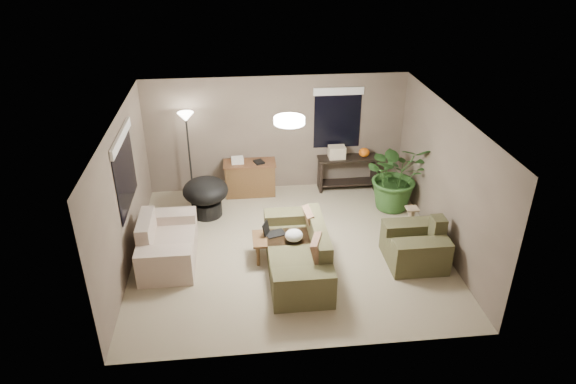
{
  "coord_description": "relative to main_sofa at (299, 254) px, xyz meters",
  "views": [
    {
      "loc": [
        -0.85,
        -7.71,
        5.22
      ],
      "look_at": [
        0.0,
        0.2,
        1.05
      ],
      "focal_mm": 32.0,
      "sensor_mm": 36.0,
      "label": 1
    }
  ],
  "objects": [
    {
      "name": "pumpkin",
      "position": [
        1.77,
        2.87,
        0.55
      ],
      "size": [
        0.3,
        0.3,
        0.19
      ],
      "primitive_type": "ellipsoid",
      "rotation": [
        0.0,
        0.0,
        -0.34
      ],
      "color": "orange",
      "rests_on": "console_table"
    },
    {
      "name": "coffee_table",
      "position": [
        -0.26,
        0.38,
        0.06
      ],
      "size": [
        1.0,
        0.55,
        0.42
      ],
      "color": "brown",
      "rests_on": "ground"
    },
    {
      "name": "cat_scratching_post",
      "position": [
        2.26,
        0.99,
        -0.08
      ],
      "size": [
        0.32,
        0.32,
        0.5
      ],
      "color": "tan",
      "rests_on": "ground"
    },
    {
      "name": "room_shell",
      "position": [
        -0.1,
        0.63,
        0.96
      ],
      "size": [
        5.5,
        5.5,
        5.5
      ],
      "color": "tan",
      "rests_on": "ground"
    },
    {
      "name": "loveseat",
      "position": [
        -2.24,
        0.52,
        0.0
      ],
      "size": [
        0.9,
        1.6,
        0.85
      ],
      "color": "beige",
      "rests_on": "ground"
    },
    {
      "name": "main_sofa",
      "position": [
        0.0,
        0.0,
        0.0
      ],
      "size": [
        0.95,
        2.2,
        0.85
      ],
      "color": "#48452B",
      "rests_on": "ground"
    },
    {
      "name": "ceiling_fixture",
      "position": [
        -0.1,
        0.63,
        2.15
      ],
      "size": [
        0.5,
        0.5,
        0.1
      ],
      "primitive_type": "cylinder",
      "color": "white",
      "rests_on": "room_shell"
    },
    {
      "name": "cardboard_box",
      "position": [
        1.17,
        2.87,
        0.59
      ],
      "size": [
        0.35,
        0.26,
        0.26
      ],
      "primitive_type": "cube",
      "rotation": [
        0.0,
        0.0,
        0.0
      ],
      "color": "beige",
      "rests_on": "console_table"
    },
    {
      "name": "window_left",
      "position": [
        -2.83,
        0.93,
        1.49
      ],
      "size": [
        0.05,
        1.56,
        1.33
      ],
      "color": "black",
      "rests_on": "room_shell"
    },
    {
      "name": "plastic_bag",
      "position": [
        -0.06,
        0.23,
        0.23
      ],
      "size": [
        0.37,
        0.35,
        0.21
      ],
      "primitive_type": "ellipsoid",
      "rotation": [
        0.0,
        0.0,
        -0.27
      ],
      "color": "white",
      "rests_on": "coffee_table"
    },
    {
      "name": "console_table",
      "position": [
        1.42,
        2.87,
        0.14
      ],
      "size": [
        1.3,
        0.4,
        0.75
      ],
      "color": "black",
      "rests_on": "ground"
    },
    {
      "name": "laptop",
      "position": [
        -0.43,
        0.48,
        0.19
      ],
      "size": [
        0.43,
        0.32,
        0.24
      ],
      "color": "black",
      "rests_on": "coffee_table"
    },
    {
      "name": "houseplant",
      "position": [
        2.22,
        1.94,
        0.28
      ],
      "size": [
        1.33,
        1.47,
        1.15
      ],
      "primitive_type": "imported",
      "color": "#2D5923",
      "rests_on": "ground"
    },
    {
      "name": "desk_papers",
      "position": [
        -0.86,
        2.83,
        0.51
      ],
      "size": [
        0.7,
        0.29,
        0.12
      ],
      "color": "silver",
      "rests_on": "desk"
    },
    {
      "name": "window_back",
      "position": [
        1.2,
        3.11,
        1.49
      ],
      "size": [
        1.06,
        0.05,
        1.33
      ],
      "color": "black",
      "rests_on": "room_shell"
    },
    {
      "name": "floor_lamp",
      "position": [
        -1.93,
        2.78,
        1.3
      ],
      "size": [
        0.32,
        0.32,
        1.91
      ],
      "color": "black",
      "rests_on": "ground"
    },
    {
      "name": "desk",
      "position": [
        -0.7,
        2.84,
        0.08
      ],
      "size": [
        1.1,
        0.5,
        0.75
      ],
      "color": "brown",
      "rests_on": "ground"
    },
    {
      "name": "throw_pillows",
      "position": [
        0.26,
        0.0,
        0.36
      ],
      "size": [
        0.37,
        1.38,
        0.47
      ],
      "color": "#8C7251",
      "rests_on": "main_sofa"
    },
    {
      "name": "armchair",
      "position": [
        2.02,
        0.02,
        0.0
      ],
      "size": [
        0.95,
        1.0,
        0.85
      ],
      "color": "#48472B",
      "rests_on": "ground"
    },
    {
      "name": "papasan_chair",
      "position": [
        -1.61,
        2.02,
        0.17
      ],
      "size": [
        1.18,
        1.18,
        0.8
      ],
      "color": "black",
      "rests_on": "ground"
    }
  ]
}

